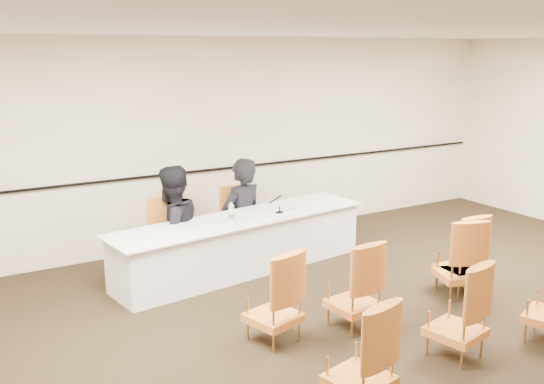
{
  "coord_description": "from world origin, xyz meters",
  "views": [
    {
      "loc": [
        -3.97,
        -3.99,
        2.83
      ],
      "look_at": [
        -0.08,
        2.6,
        1.01
      ],
      "focal_mm": 40.0,
      "sensor_mm": 36.0,
      "label": 1
    }
  ],
  "objects_px": {
    "aud_chair_front_mid": "(354,284)",
    "aud_chair_back_left": "(360,354)",
    "panelist_second_chair": "(172,236)",
    "aud_chair_back_mid": "(457,309)",
    "panelist_second": "(172,235)",
    "drinking_glass": "(251,215)",
    "aud_chair_front_left": "(273,296)",
    "aud_chair_extra": "(461,252)",
    "panel_table": "(242,244)",
    "water_bottle": "(231,212)",
    "panelist_main_chair": "(242,221)",
    "aud_chair_front_right": "(459,257)",
    "coffee_cup": "(298,206)",
    "panelist_main": "(242,225)",
    "microphone": "(280,202)"
  },
  "relations": [
    {
      "from": "aud_chair_front_mid",
      "to": "aud_chair_back_left",
      "type": "xyz_separation_m",
      "value": [
        -0.87,
        -1.19,
        0.0
      ]
    },
    {
      "from": "panelist_second_chair",
      "to": "aud_chair_back_mid",
      "type": "height_order",
      "value": "same"
    },
    {
      "from": "panelist_second",
      "to": "drinking_glass",
      "type": "bearing_deg",
      "value": 128.77
    },
    {
      "from": "panelist_second_chair",
      "to": "aud_chair_front_left",
      "type": "distance_m",
      "value": 2.34
    },
    {
      "from": "aud_chair_front_mid",
      "to": "aud_chair_extra",
      "type": "distance_m",
      "value": 1.74
    },
    {
      "from": "panel_table",
      "to": "aud_chair_back_mid",
      "type": "bearing_deg",
      "value": -85.04
    },
    {
      "from": "panel_table",
      "to": "water_bottle",
      "type": "height_order",
      "value": "water_bottle"
    },
    {
      "from": "aud_chair_back_mid",
      "to": "aud_chair_extra",
      "type": "xyz_separation_m",
      "value": [
        1.28,
        1.13,
        0.0
      ]
    },
    {
      "from": "aud_chair_front_left",
      "to": "panelist_main_chair",
      "type": "bearing_deg",
      "value": 54.35
    },
    {
      "from": "panelist_second_chair",
      "to": "aud_chair_front_right",
      "type": "relative_size",
      "value": 1.0
    },
    {
      "from": "coffee_cup",
      "to": "aud_chair_back_left",
      "type": "relative_size",
      "value": 0.13
    },
    {
      "from": "aud_chair_front_right",
      "to": "aud_chair_back_left",
      "type": "distance_m",
      "value": 2.74
    },
    {
      "from": "panelist_second_chair",
      "to": "water_bottle",
      "type": "distance_m",
      "value": 0.87
    },
    {
      "from": "aud_chair_back_left",
      "to": "aud_chair_extra",
      "type": "height_order",
      "value": "same"
    },
    {
      "from": "aud_chair_front_left",
      "to": "aud_chair_back_left",
      "type": "relative_size",
      "value": 1.0
    },
    {
      "from": "panelist_second_chair",
      "to": "aud_chair_extra",
      "type": "distance_m",
      "value": 3.6
    },
    {
      "from": "aud_chair_back_left",
      "to": "drinking_glass",
      "type": "bearing_deg",
      "value": 64.21
    },
    {
      "from": "panelist_second",
      "to": "aud_chair_extra",
      "type": "xyz_separation_m",
      "value": [
        2.74,
        -2.34,
        -0.01
      ]
    },
    {
      "from": "aud_chair_back_left",
      "to": "panelist_second",
      "type": "bearing_deg",
      "value": 79.44
    },
    {
      "from": "panel_table",
      "to": "panelist_main_chair",
      "type": "relative_size",
      "value": 3.76
    },
    {
      "from": "water_bottle",
      "to": "panelist_second_chair",
      "type": "bearing_deg",
      "value": 139.47
    },
    {
      "from": "panelist_main",
      "to": "microphone",
      "type": "relative_size",
      "value": 6.63
    },
    {
      "from": "panelist_second_chair",
      "to": "coffee_cup",
      "type": "bearing_deg",
      "value": -24.62
    },
    {
      "from": "aud_chair_extra",
      "to": "panelist_second",
      "type": "bearing_deg",
      "value": 142.7
    },
    {
      "from": "coffee_cup",
      "to": "aud_chair_front_right",
      "type": "distance_m",
      "value": 2.2
    },
    {
      "from": "panelist_main",
      "to": "water_bottle",
      "type": "height_order",
      "value": "panelist_main"
    },
    {
      "from": "panelist_second",
      "to": "coffee_cup",
      "type": "height_order",
      "value": "panelist_second"
    },
    {
      "from": "panelist_second",
      "to": "panelist_main_chair",
      "type": "bearing_deg",
      "value": 168.45
    },
    {
      "from": "panelist_second",
      "to": "aud_chair_extra",
      "type": "height_order",
      "value": "panelist_second"
    },
    {
      "from": "aud_chair_front_left",
      "to": "aud_chair_back_mid",
      "type": "xyz_separation_m",
      "value": [
        1.32,
        -1.13,
        0.0
      ]
    },
    {
      "from": "panelist_second_chair",
      "to": "panel_table",
      "type": "bearing_deg",
      "value": -36.55
    },
    {
      "from": "aud_chair_back_left",
      "to": "water_bottle",
      "type": "bearing_deg",
      "value": 68.95
    },
    {
      "from": "panelist_second_chair",
      "to": "microphone",
      "type": "xyz_separation_m",
      "value": [
        1.32,
        -0.5,
        0.38
      ]
    },
    {
      "from": "aud_chair_front_left",
      "to": "panelist_second_chair",
      "type": "bearing_deg",
      "value": 78.9
    },
    {
      "from": "water_bottle",
      "to": "aud_chair_front_right",
      "type": "distance_m",
      "value": 2.79
    },
    {
      "from": "panelist_main",
      "to": "aud_chair_front_mid",
      "type": "bearing_deg",
      "value": 73.57
    },
    {
      "from": "aud_chair_back_left",
      "to": "aud_chair_extra",
      "type": "xyz_separation_m",
      "value": [
        2.6,
        1.35,
        0.0
      ]
    },
    {
      "from": "coffee_cup",
      "to": "aud_chair_front_left",
      "type": "xyz_separation_m",
      "value": [
        -1.48,
        -1.84,
        -0.3
      ]
    },
    {
      "from": "aud_chair_front_left",
      "to": "aud_chair_back_mid",
      "type": "relative_size",
      "value": 1.0
    },
    {
      "from": "aud_chair_front_right",
      "to": "aud_chair_extra",
      "type": "xyz_separation_m",
      "value": [
        0.15,
        0.11,
        0.0
      ]
    },
    {
      "from": "aud_chair_front_mid",
      "to": "aud_chair_front_right",
      "type": "distance_m",
      "value": 1.58
    },
    {
      "from": "panelist_second_chair",
      "to": "aud_chair_back_left",
      "type": "distance_m",
      "value": 3.69
    },
    {
      "from": "panel_table",
      "to": "coffee_cup",
      "type": "distance_m",
      "value": 0.93
    },
    {
      "from": "panel_table",
      "to": "panelist_main_chair",
      "type": "bearing_deg",
      "value": 54.84
    },
    {
      "from": "water_bottle",
      "to": "drinking_glass",
      "type": "distance_m",
      "value": 0.28
    },
    {
      "from": "aud_chair_front_right",
      "to": "aud_chair_back_mid",
      "type": "xyz_separation_m",
      "value": [
        -1.13,
        -1.02,
        0.0
      ]
    },
    {
      "from": "aud_chair_front_mid",
      "to": "aud_chair_extra",
      "type": "height_order",
      "value": "same"
    },
    {
      "from": "panel_table",
      "to": "coffee_cup",
      "type": "xyz_separation_m",
      "value": [
        0.82,
        -0.06,
        0.42
      ]
    },
    {
      "from": "panelist_second",
      "to": "water_bottle",
      "type": "bearing_deg",
      "value": 120.55
    },
    {
      "from": "panelist_main_chair",
      "to": "aud_chair_back_mid",
      "type": "height_order",
      "value": "same"
    }
  ]
}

